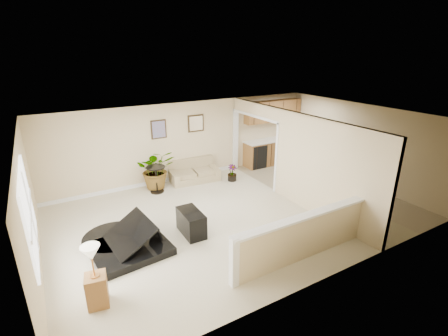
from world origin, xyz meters
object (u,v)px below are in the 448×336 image
loveseat (193,170)px  small_plant (232,174)px  palm_plant (156,169)px  accent_table (156,176)px  piano_bench (191,223)px  piano (124,224)px  lamp_stand (95,281)px

loveseat → small_plant: size_ratio=3.01×
palm_plant → small_plant: bearing=-16.1°
loveseat → accent_table: 1.42m
piano_bench → small_plant: bearing=42.4°
piano → piano_bench: size_ratio=2.33×
loveseat → lamp_stand: (-3.74, -4.26, 0.15)m
piano_bench → loveseat: (1.45, 3.00, 0.06)m
piano → loveseat: 4.12m
lamp_stand → palm_plant: bearing=59.4°
piano_bench → lamp_stand: 2.62m
accent_table → palm_plant: (0.11, 0.30, 0.09)m
accent_table → lamp_stand: size_ratio=0.71×
piano → palm_plant: piano is taller
piano → loveseat: bearing=38.9°
loveseat → palm_plant: bearing=-172.1°
small_plant → palm_plant: bearing=163.9°
accent_table → small_plant: 2.46m
palm_plant → accent_table: bearing=-110.7°
piano → small_plant: bearing=22.9°
piano_bench → accent_table: accent_table is taller
loveseat → accent_table: loveseat is taller
piano → accent_table: bearing=52.7°
piano → palm_plant: size_ratio=1.52×
piano → piano_bench: 1.52m
accent_table → piano_bench: bearing=-91.9°
lamp_stand → small_plant: bearing=36.5°
accent_table → palm_plant: size_ratio=0.62×
piano → lamp_stand: piano is taller
piano → accent_table: piano is taller
piano → palm_plant: (1.68, 2.83, 0.00)m
loveseat → piano: bearing=-129.9°
small_plant → piano: bearing=-151.4°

